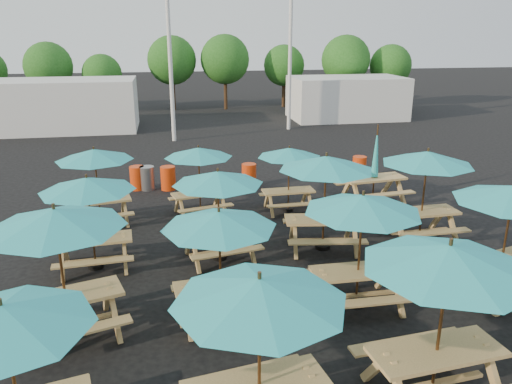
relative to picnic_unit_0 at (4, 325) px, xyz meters
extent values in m
plane|color=black|center=(4.38, 5.78, -1.99)|extent=(120.00, 120.00, 0.00)
cylinder|color=brown|center=(0.00, 0.00, -0.85)|extent=(0.04, 0.04, 2.29)
cone|color=#2AADB4|center=(0.00, 0.00, 0.12)|extent=(2.62, 2.62, 0.32)
cube|color=#A48249|center=(0.09, 2.75, -1.18)|extent=(2.10, 1.31, 0.07)
cube|color=#A48249|center=(0.31, 2.06, -1.50)|extent=(1.96, 0.84, 0.04)
cube|color=#A48249|center=(-0.12, 3.44, -1.50)|extent=(1.96, 0.84, 0.04)
cylinder|color=black|center=(0.09, 2.75, -1.94)|extent=(0.39, 0.39, 0.11)
cylinder|color=brown|center=(0.09, 2.75, -0.74)|extent=(0.05, 0.05, 2.51)
cone|color=#2AADB4|center=(0.09, 2.75, 0.32)|extent=(3.00, 3.00, 0.35)
cube|color=#A48249|center=(0.21, 5.55, -1.27)|extent=(1.81, 0.83, 0.06)
cube|color=#A48249|center=(0.27, 4.91, -1.55)|extent=(1.77, 0.39, 0.04)
cube|color=#A48249|center=(0.16, 6.19, -1.55)|extent=(1.77, 0.39, 0.04)
cylinder|color=black|center=(0.21, 5.55, -1.94)|extent=(0.35, 0.35, 0.10)
cylinder|color=brown|center=(0.21, 5.55, -0.87)|extent=(0.04, 0.04, 2.25)
cone|color=#2AADB4|center=(0.21, 5.55, 0.08)|extent=(2.32, 2.32, 0.31)
cube|color=#A48249|center=(0.01, 8.45, -1.27)|extent=(1.86, 1.01, 0.06)
cube|color=#A48249|center=(0.14, 7.82, -1.55)|extent=(1.77, 0.58, 0.04)
cube|color=#A48249|center=(-0.11, 9.09, -1.55)|extent=(1.77, 0.58, 0.04)
cylinder|color=black|center=(0.01, 8.45, -1.94)|extent=(0.35, 0.35, 0.10)
cylinder|color=brown|center=(0.01, 8.45, -0.87)|extent=(0.04, 0.04, 2.24)
cone|color=#2AADB4|center=(0.01, 8.45, 0.08)|extent=(2.52, 2.52, 0.31)
cube|color=#A48249|center=(2.98, 0.55, -1.52)|extent=(1.91, 0.57, 0.04)
cylinder|color=brown|center=(3.09, -0.14, -0.78)|extent=(0.05, 0.05, 2.42)
cone|color=#2AADB4|center=(3.09, -0.14, 0.24)|extent=(2.66, 2.66, 0.34)
cube|color=#A48249|center=(2.90, 2.84, -1.27)|extent=(1.81, 0.85, 0.06)
cube|color=#A48249|center=(2.96, 2.20, -1.55)|extent=(1.77, 0.41, 0.04)
cube|color=#A48249|center=(2.84, 3.48, -1.55)|extent=(1.77, 0.41, 0.04)
cylinder|color=black|center=(2.90, 2.84, -1.94)|extent=(0.35, 0.35, 0.10)
cylinder|color=brown|center=(2.90, 2.84, -0.87)|extent=(0.04, 0.04, 2.25)
cone|color=#2AADB4|center=(2.90, 2.84, 0.08)|extent=(2.34, 2.34, 0.31)
cube|color=#A48249|center=(3.16, 5.53, -1.27)|extent=(1.87, 1.03, 0.06)
cube|color=#A48249|center=(3.29, 4.89, -1.55)|extent=(1.78, 0.59, 0.04)
cube|color=#A48249|center=(3.03, 6.16, -1.55)|extent=(1.78, 0.59, 0.04)
cylinder|color=black|center=(3.16, 5.53, -1.94)|extent=(0.35, 0.35, 0.10)
cylinder|color=brown|center=(3.16, 5.53, -0.86)|extent=(0.04, 0.04, 2.25)
cone|color=#2AADB4|center=(3.16, 5.53, 0.09)|extent=(2.54, 2.54, 0.31)
cube|color=#A48249|center=(2.92, 8.73, -1.31)|extent=(1.75, 1.00, 0.06)
cube|color=#A48249|center=(3.06, 8.14, -1.58)|extent=(1.66, 0.59, 0.04)
cube|color=#A48249|center=(2.79, 9.32, -1.58)|extent=(1.66, 0.59, 0.04)
cylinder|color=black|center=(2.92, 8.73, -1.95)|extent=(0.33, 0.33, 0.09)
cylinder|color=brown|center=(2.92, 8.73, -0.94)|extent=(0.04, 0.04, 2.11)
cone|color=#2AADB4|center=(2.92, 8.73, -0.05)|extent=(2.42, 2.42, 0.29)
cube|color=#A48249|center=(5.81, 0.08, -1.17)|extent=(2.08, 0.98, 0.07)
cube|color=#A48249|center=(5.74, 0.81, -1.49)|extent=(2.03, 0.48, 0.04)
cylinder|color=brown|center=(5.81, 0.08, -0.71)|extent=(0.05, 0.05, 2.57)
cone|color=#2AADB4|center=(5.81, 0.08, 0.37)|extent=(2.69, 2.69, 0.36)
cube|color=#A48249|center=(5.66, 2.85, -1.22)|extent=(1.87, 0.73, 0.06)
cube|color=#A48249|center=(5.66, 2.17, -1.52)|extent=(1.87, 0.26, 0.04)
cube|color=#A48249|center=(5.66, 3.54, -1.52)|extent=(1.87, 0.26, 0.04)
cylinder|color=black|center=(5.66, 2.85, -1.94)|extent=(0.37, 0.37, 0.10)
cylinder|color=brown|center=(5.66, 2.85, -0.79)|extent=(0.05, 0.05, 2.39)
cone|color=#2AADB4|center=(5.66, 2.85, 0.22)|extent=(2.29, 2.29, 0.33)
cube|color=#A48249|center=(5.84, 5.67, -1.20)|extent=(2.02, 1.02, 0.06)
cube|color=#A48249|center=(5.73, 4.97, -1.51)|extent=(1.95, 0.55, 0.04)
cube|color=#A48249|center=(5.94, 6.37, -1.51)|extent=(1.95, 0.55, 0.04)
cylinder|color=black|center=(5.84, 5.67, -1.94)|extent=(0.39, 0.39, 0.11)
cylinder|color=brown|center=(5.84, 5.67, -0.76)|extent=(0.05, 0.05, 2.47)
cone|color=#2AADB4|center=(5.84, 5.67, 0.29)|extent=(2.68, 2.68, 0.34)
cube|color=#A48249|center=(5.63, 8.58, -1.34)|extent=(1.60, 0.67, 0.05)
cube|color=#A48249|center=(5.65, 8.00, -1.60)|extent=(1.59, 0.27, 0.04)
cube|color=#A48249|center=(5.61, 9.16, -1.60)|extent=(1.59, 0.27, 0.04)
cylinder|color=black|center=(5.63, 8.58, -1.95)|extent=(0.32, 0.32, 0.09)
cylinder|color=brown|center=(5.63, 8.58, -0.98)|extent=(0.04, 0.04, 2.03)
cone|color=#2AADB4|center=(5.63, 8.58, -0.13)|extent=(2.00, 2.00, 0.28)
cube|color=#A48249|center=(8.80, 2.77, -1.21)|extent=(2.03, 1.19, 0.06)
cube|color=#A48249|center=(8.63, 3.45, -1.51)|extent=(1.92, 0.73, 0.04)
cylinder|color=black|center=(8.80, 2.77, -1.94)|extent=(0.38, 0.38, 0.11)
cylinder|color=brown|center=(8.80, 2.77, -0.77)|extent=(0.05, 0.05, 2.44)
cube|color=#A48249|center=(8.57, 5.78, -1.20)|extent=(1.95, 0.82, 0.06)
cube|color=#A48249|center=(8.60, 5.07, -1.51)|extent=(1.93, 0.35, 0.04)
cube|color=#A48249|center=(8.55, 6.48, -1.51)|extent=(1.93, 0.35, 0.04)
cylinder|color=black|center=(8.57, 5.78, -1.94)|extent=(0.38, 0.38, 0.11)
cylinder|color=brown|center=(8.57, 5.78, -0.77)|extent=(0.05, 0.05, 2.45)
cone|color=#2AADB4|center=(8.57, 5.78, 0.27)|extent=(2.44, 2.44, 0.34)
cube|color=#A48249|center=(8.54, 8.87, -1.17)|extent=(2.09, 1.01, 0.07)
cube|color=#A48249|center=(8.63, 8.13, -1.49)|extent=(2.03, 0.51, 0.04)
cube|color=#A48249|center=(8.45, 9.60, -1.49)|extent=(2.03, 0.51, 0.04)
cylinder|color=black|center=(8.54, 8.87, -1.94)|extent=(0.40, 0.40, 0.11)
cylinder|color=brown|center=(8.54, 8.87, -0.71)|extent=(0.05, 0.05, 2.57)
cone|color=#2AADB4|center=(8.54, 8.87, -0.26)|extent=(0.25, 0.25, 1.68)
cylinder|color=red|center=(0.93, 11.69, -1.58)|extent=(0.52, 0.52, 0.83)
cylinder|color=gray|center=(1.27, 11.60, -1.58)|extent=(0.52, 0.52, 0.83)
cylinder|color=red|center=(1.99, 11.47, -1.58)|extent=(0.52, 0.52, 0.83)
cylinder|color=red|center=(4.85, 11.32, -1.58)|extent=(0.52, 0.52, 0.83)
cylinder|color=red|center=(9.16, 11.67, -1.58)|extent=(0.52, 0.52, 0.83)
cylinder|color=silver|center=(2.38, 19.78, 4.01)|extent=(0.20, 0.20, 12.00)
cylinder|color=silver|center=(8.88, 21.78, 4.01)|extent=(0.20, 0.20, 12.00)
cube|color=silver|center=(-3.62, 23.78, -0.59)|extent=(8.00, 4.00, 2.80)
cube|color=silver|center=(13.38, 24.78, -0.69)|extent=(7.00, 4.00, 2.60)
cylinder|color=#382314|center=(-5.36, 29.68, -0.92)|extent=(0.24, 0.24, 2.14)
sphere|color=#1E5919|center=(-5.36, 29.68, 1.17)|extent=(3.11, 3.11, 3.11)
cylinder|color=#382314|center=(-2.01, 29.43, -1.10)|extent=(0.24, 0.24, 1.78)
sphere|color=#1E5919|center=(-2.01, 29.43, 0.64)|extent=(2.59, 2.59, 2.59)
cylinder|color=#382314|center=(2.63, 30.49, -0.84)|extent=(0.24, 0.24, 2.31)
sphere|color=#1E5919|center=(2.63, 30.49, 1.42)|extent=(3.36, 3.36, 3.36)
cylinder|color=#382314|center=(6.28, 30.03, -0.82)|extent=(0.24, 0.24, 2.35)
sphere|color=#1E5919|center=(6.28, 30.03, 1.47)|extent=(3.41, 3.41, 3.41)
cylinder|color=#382314|center=(10.61, 30.45, -0.98)|extent=(0.24, 0.24, 2.02)
sphere|color=#1E5919|center=(10.61, 30.45, 0.99)|extent=(2.94, 2.94, 2.94)
cylinder|color=#382314|center=(14.62, 28.67, -0.83)|extent=(0.24, 0.24, 2.32)
sphere|color=#1E5919|center=(14.62, 28.67, 1.44)|extent=(3.38, 3.38, 3.38)
cylinder|color=#382314|center=(18.01, 28.70, -0.98)|extent=(0.24, 0.24, 2.03)
sphere|color=#1E5919|center=(18.01, 28.70, 1.01)|extent=(2.95, 2.95, 2.95)
camera|label=1|loc=(2.06, -5.64, 3.36)|focal=35.00mm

